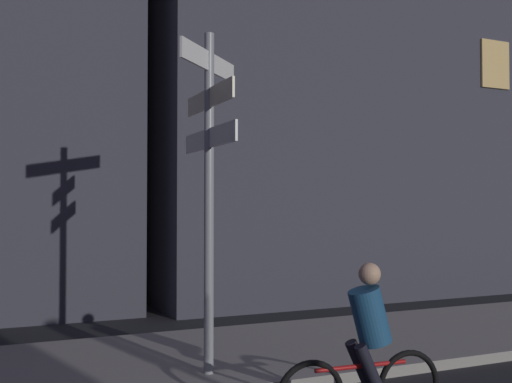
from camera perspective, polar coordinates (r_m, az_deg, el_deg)
sidewalk_kerb at (r=8.78m, az=-3.85°, el=-15.26°), size 40.00×3.33×0.14m
signpost at (r=7.46m, az=-4.43°, el=2.51°), size 1.09×1.75×4.16m
cyclist at (r=6.22m, az=10.26°, el=-14.56°), size 1.82×0.35×1.61m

